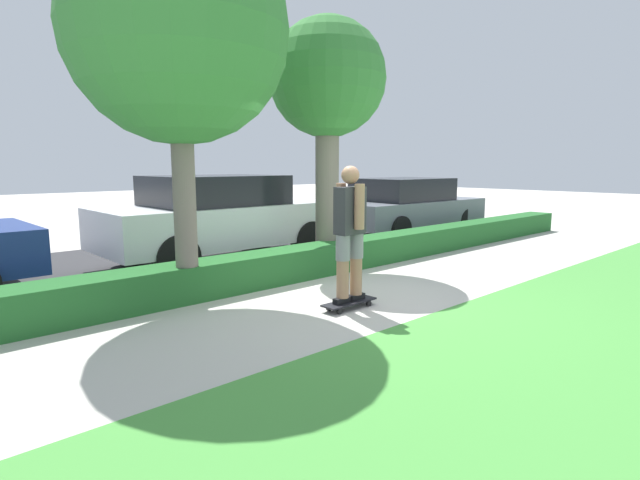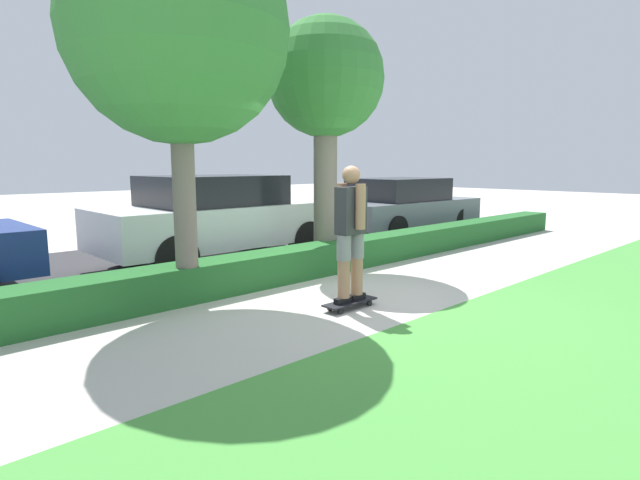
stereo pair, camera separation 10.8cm
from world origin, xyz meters
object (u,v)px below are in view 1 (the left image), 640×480
Objects in this scene: tree_mid at (327,84)px; parked_car_middle at (220,217)px; skateboard at (349,303)px; parked_car_rear at (405,205)px; skater_person at (350,230)px; tree_near at (178,33)px.

tree_mid is 0.97× the size of parked_car_middle.
skateboard is 6.94m from parked_car_rear.
skateboard is 0.46× the size of skater_person.
parked_car_rear is at bearing 32.36° from skater_person.
skater_person is 0.38× the size of parked_car_rear.
parked_car_middle is at bearing 83.48° from skater_person.
parked_car_rear is (5.84, 3.70, 0.68)m from skateboard.
tree_near reaches higher than parked_car_middle.
parked_car_middle is (1.77, 2.08, -2.50)m from tree_near.
tree_near is (-1.35, 1.61, 3.27)m from skateboard.
parked_car_middle is 0.99× the size of parked_car_rear.
tree_mid is at bearing -157.64° from parked_car_rear.
skater_person is at bearing -146.02° from parked_car_rear.
parked_car_rear is (4.25, 1.61, -2.37)m from tree_mid.
tree_mid is (1.59, 2.09, 2.13)m from skater_person.
tree_near is 7.92m from parked_car_rear.
tree_mid reaches higher than skater_person.
skateboard is 3.88m from tree_near.
tree_mid reaches higher than parked_car_rear.
skater_person is 0.39× the size of parked_car_middle.
tree_near reaches higher than parked_car_rear.
tree_near is 3.70m from parked_car_middle.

